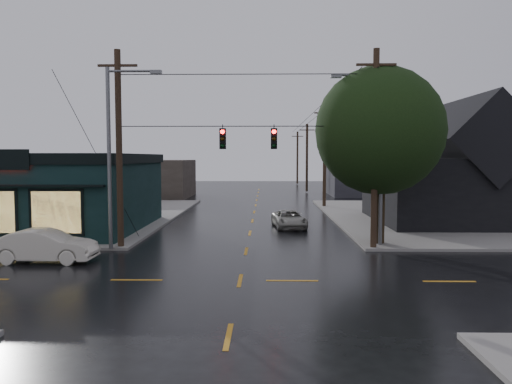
{
  "coord_description": "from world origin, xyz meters",
  "views": [
    {
      "loc": [
        0.98,
        -18.86,
        4.74
      ],
      "look_at": [
        0.5,
        6.0,
        3.0
      ],
      "focal_mm": 35.0,
      "sensor_mm": 36.0,
      "label": 1
    }
  ],
  "objects_px": {
    "utility_pole_ne": "(373,250)",
    "utility_pole_nw": "(121,249)",
    "corner_tree": "(380,131)",
    "sedan_cream": "(45,246)",
    "suv_silver": "(289,219)"
  },
  "relations": [
    {
      "from": "suv_silver",
      "to": "corner_tree",
      "type": "bearing_deg",
      "value": -62.8
    },
    {
      "from": "utility_pole_nw",
      "to": "suv_silver",
      "type": "bearing_deg",
      "value": 40.85
    },
    {
      "from": "corner_tree",
      "to": "utility_pole_nw",
      "type": "relative_size",
      "value": 0.93
    },
    {
      "from": "corner_tree",
      "to": "suv_silver",
      "type": "relative_size",
      "value": 2.2
    },
    {
      "from": "utility_pole_nw",
      "to": "suv_silver",
      "type": "height_order",
      "value": "utility_pole_nw"
    },
    {
      "from": "corner_tree",
      "to": "sedan_cream",
      "type": "relative_size",
      "value": 2.06
    },
    {
      "from": "corner_tree",
      "to": "sedan_cream",
      "type": "xyz_separation_m",
      "value": [
        -15.97,
        -4.59,
        -5.37
      ]
    },
    {
      "from": "sedan_cream",
      "to": "suv_silver",
      "type": "height_order",
      "value": "sedan_cream"
    },
    {
      "from": "utility_pole_nw",
      "to": "utility_pole_ne",
      "type": "xyz_separation_m",
      "value": [
        13.0,
        0.0,
        0.0
      ]
    },
    {
      "from": "corner_tree",
      "to": "sedan_cream",
      "type": "bearing_deg",
      "value": -163.97
    },
    {
      "from": "utility_pole_ne",
      "to": "utility_pole_nw",
      "type": "bearing_deg",
      "value": 180.0
    },
    {
      "from": "corner_tree",
      "to": "utility_pole_ne",
      "type": "xyz_separation_m",
      "value": [
        -0.5,
        -1.25,
        -6.12
      ]
    },
    {
      "from": "utility_pole_nw",
      "to": "sedan_cream",
      "type": "relative_size",
      "value": 2.23
    },
    {
      "from": "corner_tree",
      "to": "utility_pole_nw",
      "type": "height_order",
      "value": "corner_tree"
    },
    {
      "from": "utility_pole_nw",
      "to": "sedan_cream",
      "type": "bearing_deg",
      "value": -126.47
    }
  ]
}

